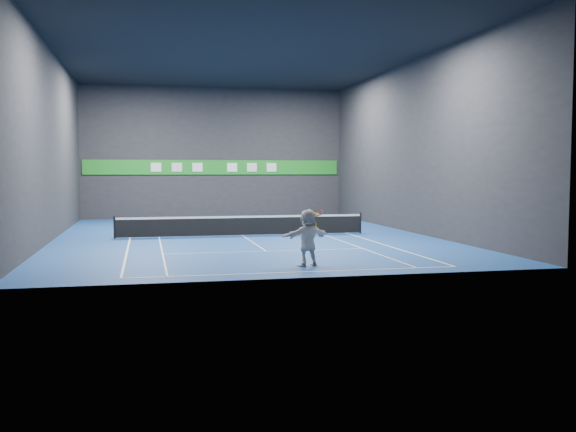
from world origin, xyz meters
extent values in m
plane|color=navy|center=(0.00, 0.00, 0.00)|extent=(26.00, 26.00, 0.00)
plane|color=black|center=(0.00, 0.00, 9.00)|extent=(26.00, 26.00, 0.00)
cube|color=#252527|center=(0.00, 13.00, 4.50)|extent=(18.00, 0.10, 9.00)
cube|color=#252527|center=(0.00, -13.00, 4.50)|extent=(18.00, 0.10, 9.00)
cube|color=#252527|center=(-9.00, 0.00, 4.50)|extent=(0.10, 26.00, 9.00)
cube|color=#252527|center=(9.00, 0.00, 4.50)|extent=(0.10, 26.00, 9.00)
cube|color=white|center=(0.00, -11.89, 0.00)|extent=(10.98, 0.08, 0.01)
cube|color=white|center=(0.00, 11.89, 0.00)|extent=(10.98, 0.08, 0.01)
cube|color=white|center=(-5.49, 0.00, 0.00)|extent=(0.08, 23.78, 0.01)
cube|color=white|center=(5.49, 0.00, 0.00)|extent=(0.08, 23.78, 0.01)
cube|color=white|center=(-4.11, 0.00, 0.00)|extent=(0.06, 23.78, 0.01)
cube|color=white|center=(4.11, 0.00, 0.00)|extent=(0.06, 23.78, 0.01)
cube|color=white|center=(0.00, -6.40, 0.00)|extent=(8.23, 0.06, 0.01)
cube|color=white|center=(0.00, 6.40, 0.00)|extent=(8.23, 0.06, 0.01)
cube|color=white|center=(0.00, 0.00, 0.00)|extent=(0.06, 12.80, 0.01)
imported|color=silver|center=(0.64, -10.65, 0.97)|extent=(1.89, 1.17, 1.95)
sphere|color=#DCF128|center=(0.40, -10.60, 3.14)|extent=(0.07, 0.07, 0.07)
cylinder|color=black|center=(-6.20, 0.00, 0.54)|extent=(0.10, 0.10, 1.07)
cylinder|color=black|center=(6.20, 0.00, 0.54)|extent=(0.10, 0.10, 1.07)
cube|color=black|center=(0.00, 0.00, 0.47)|extent=(12.40, 0.03, 0.86)
cube|color=white|center=(0.00, 0.00, 0.95)|extent=(12.40, 0.04, 0.10)
cube|color=#1D8921|center=(0.00, 12.94, 3.50)|extent=(17.64, 0.06, 1.00)
cube|color=white|center=(-4.00, 12.88, 3.50)|extent=(0.70, 0.04, 0.60)
cube|color=silver|center=(-2.60, 12.88, 3.50)|extent=(0.70, 0.04, 0.60)
cube|color=white|center=(-1.20, 12.88, 3.50)|extent=(0.70, 0.04, 0.60)
cube|color=white|center=(1.20, 12.88, 3.50)|extent=(0.70, 0.04, 0.60)
cube|color=silver|center=(2.60, 12.88, 3.50)|extent=(0.70, 0.04, 0.60)
cube|color=white|center=(4.00, 12.88, 3.50)|extent=(0.70, 0.04, 0.60)
torus|color=#B11C12|center=(1.04, -10.60, 1.81)|extent=(0.43, 0.35, 0.28)
cylinder|color=#C1C746|center=(0.92, -10.60, 1.74)|extent=(0.36, 0.31, 0.21)
cylinder|color=#B61316|center=(0.92, -10.60, 1.67)|extent=(0.08, 0.10, 0.18)
cylinder|color=yellow|center=(0.95, -10.62, 1.37)|extent=(0.09, 0.21, 0.22)
camera|label=1|loc=(-4.73, -31.68, 3.23)|focal=40.00mm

